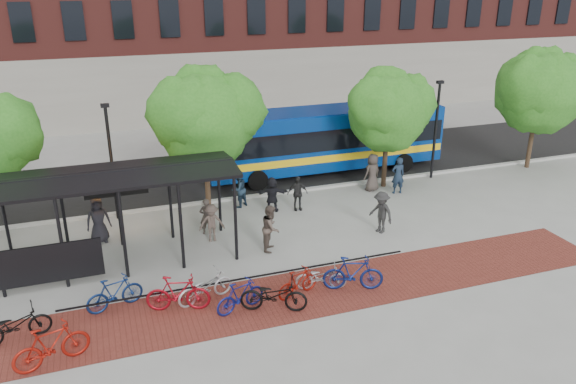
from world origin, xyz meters
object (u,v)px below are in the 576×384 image
object	(u,v)px
bus_shelter	(83,189)
pedestrian_2	(239,189)
bike_6	(205,287)
pedestrian_7	(398,175)
tree_b	(206,113)
lamp_post_left	(111,159)
bus	(324,137)
pedestrian_9	(381,212)
bike_9	(298,282)
bike_10	(321,277)
pedestrian_0	(98,220)
bike_1	(51,345)
pedestrian_6	(372,172)
tree_d	(540,87)
lamp_post_right	(436,127)
bike_7	(240,296)
pedestrian_4	(297,193)
bike_0	(15,325)
pedestrian_5	(272,194)
pedestrian_8	(271,228)
bike_3	(115,293)
tree_c	(389,107)
pedestrian_1	(206,216)
pedestrian_3	(212,223)
bike_5	(178,293)
bike_8	(274,295)

from	to	relation	value
bus_shelter	pedestrian_2	xyz separation A→B (m)	(6.52, 3.59, -2.13)
bike_6	pedestrian_7	size ratio (longest dim) A/B	1.07
tree_b	lamp_post_left	world-z (taller)	tree_b
bus	pedestrian_9	xyz separation A→B (m)	(-0.67, -7.77, -1.10)
bike_9	bike_10	xyz separation A→B (m)	(0.89, 0.13, -0.03)
pedestrian_0	bike_1	bearing A→B (deg)	-110.10
pedestrian_6	pedestrian_7	distance (m)	1.25
tree_b	tree_d	size ratio (longest dim) A/B	0.99
lamp_post_right	bike_7	size ratio (longest dim) A/B	2.92
pedestrian_2	pedestrian_4	size ratio (longest dim) A/B	1.07
bike_0	bike_10	distance (m)	9.55
bike_9	pedestrian_5	bearing A→B (deg)	-29.74
bike_6	pedestrian_5	world-z (taller)	pedestrian_5
pedestrian_0	pedestrian_8	bearing A→B (deg)	-33.67
bus	bike_3	world-z (taller)	bus
pedestrian_4	pedestrian_5	bearing A→B (deg)	174.49
lamp_post_right	pedestrian_7	xyz separation A→B (m)	(-2.85, -1.39, -1.83)
tree_c	pedestrian_1	xyz separation A→B (m)	(-9.69, -2.58, -3.28)
pedestrian_0	pedestrian_7	bearing A→B (deg)	-5.55
tree_b	tree_d	world-z (taller)	tree_d
bike_10	tree_d	bearing A→B (deg)	-46.97
tree_c	bike_10	bearing A→B (deg)	-129.96
bike_1	pedestrian_3	world-z (taller)	pedestrian_3
pedestrian_6	pedestrian_0	bearing A→B (deg)	-9.23
pedestrian_1	bike_1	bearing A→B (deg)	45.38
bike_0	bike_5	xyz separation A→B (m)	(4.75, 0.03, 0.09)
pedestrian_3	pedestrian_7	xyz separation A→B (m)	(9.69, 2.20, 0.13)
pedestrian_7	bike_8	bearing A→B (deg)	47.25
bike_7	pedestrian_3	xyz separation A→B (m)	(0.22, 5.26, 0.26)
bike_6	pedestrian_1	size ratio (longest dim) A/B	1.28
bike_7	tree_b	bearing A→B (deg)	-23.73
lamp_post_left	pedestrian_2	size ratio (longest dim) A/B	2.96
pedestrian_0	pedestrian_6	xyz separation A→B (m)	(12.96, 1.55, -0.03)
bike_0	bike_8	xyz separation A→B (m)	(7.62, -1.00, 0.04)
bike_8	pedestrian_7	bearing A→B (deg)	-26.36
pedestrian_5	bike_10	bearing A→B (deg)	100.07
tree_b	bike_3	size ratio (longest dim) A/B	3.47
bike_5	bike_8	size ratio (longest dim) A/B	0.95
lamp_post_left	pedestrian_0	size ratio (longest dim) A/B	2.64
tree_d	bike_10	xyz separation A→B (m)	(-15.92, -8.24, -4.01)
bike_7	bike_10	bearing A→B (deg)	-101.10
tree_b	pedestrian_0	world-z (taller)	tree_b
tree_b	tree_d	xyz separation A→B (m)	(18.00, 0.00, 0.01)
bike_7	tree_c	bearing A→B (deg)	-66.95
bike_1	pedestrian_8	world-z (taller)	pedestrian_8
bike_6	pedestrian_8	world-z (taller)	pedestrian_8
bike_8	pedestrian_8	world-z (taller)	pedestrian_8
pedestrian_6	pedestrian_9	bearing A→B (deg)	50.88
bike_10	pedestrian_7	size ratio (longest dim) A/B	0.95
bike_3	pedestrian_9	bearing A→B (deg)	-94.46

